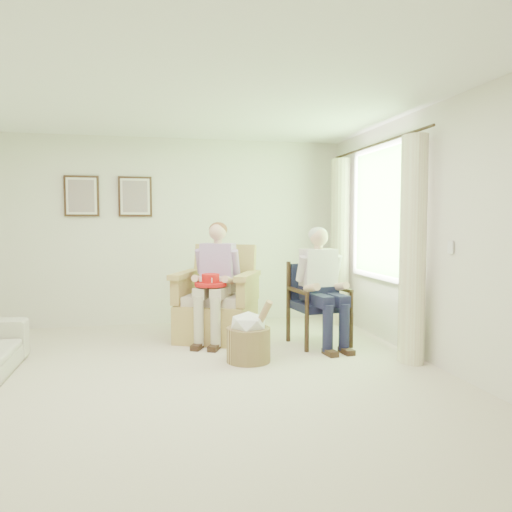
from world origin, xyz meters
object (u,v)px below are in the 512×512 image
person_dark (321,278)px  red_hat (211,282)px  wicker_armchair (216,309)px  hatbox (249,337)px  person_wicker (218,273)px  wood_armchair (317,300)px

person_dark → red_hat: bearing=159.6°
wicker_armchair → hatbox: size_ratio=1.73×
red_hat → hatbox: red_hat is taller
wicker_armchair → hatbox: bearing=-55.5°
red_hat → hatbox: bearing=-68.4°
wicker_armchair → person_dark: (1.13, -0.62, 0.42)m
wicker_armchair → person_dark: 1.36m
person_wicker → person_dark: person_wicker is taller
wood_armchair → person_dark: size_ratio=0.69×
wood_armchair → hatbox: 1.16m
wood_armchair → red_hat: bearing=166.6°
wood_armchair → person_wicker: 1.22m
person_dark → hatbox: (-0.95, -0.46, -0.53)m
wicker_armchair → hatbox: wicker_armchair is taller
wood_armchair → hatbox: wood_armchair is taller
red_hat → hatbox: size_ratio=0.56×
person_dark → wicker_armchair: bearing=144.1°
wood_armchair → person_wicker: size_ratio=0.67×
wood_armchair → red_hat: 1.27m
person_dark → hatbox: bearing=-161.3°
person_wicker → red_hat: size_ratio=3.80×
wicker_armchair → wood_armchair: (1.13, -0.46, 0.15)m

